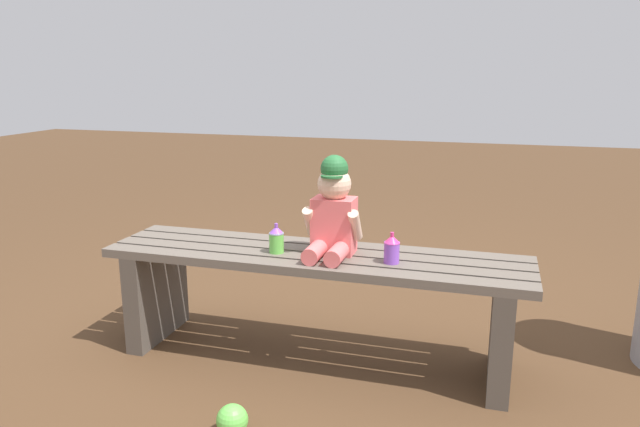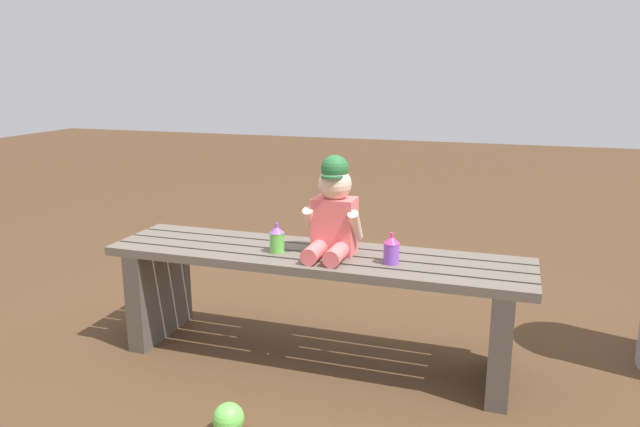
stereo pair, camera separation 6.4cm
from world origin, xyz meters
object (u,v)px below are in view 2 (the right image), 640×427
object	(u,v)px
park_bench	(315,286)
child_figure	(333,212)
toy_ball	(228,419)
sippy_cup_left	(277,239)
sippy_cup_right	(391,249)

from	to	relation	value
park_bench	child_figure	bearing A→B (deg)	5.12
park_bench	toy_ball	xyz separation A→B (m)	(-0.10, -0.61, -0.27)
sippy_cup_left	sippy_cup_right	world-z (taller)	same
park_bench	toy_ball	bearing A→B (deg)	-99.72
park_bench	sippy_cup_left	bearing A→B (deg)	-163.89
child_figure	sippy_cup_right	size ratio (longest dim) A/B	3.26
park_bench	toy_ball	size ratio (longest dim) A/B	16.08
child_figure	sippy_cup_left	xyz separation A→B (m)	(-0.23, -0.05, -0.12)
sippy_cup_right	toy_ball	bearing A→B (deg)	-127.13
child_figure	sippy_cup_right	bearing A→B (deg)	-11.33
sippy_cup_right	child_figure	bearing A→B (deg)	168.67
child_figure	toy_ball	world-z (taller)	child_figure
park_bench	sippy_cup_right	distance (m)	0.39
toy_ball	child_figure	bearing A→B (deg)	73.75
child_figure	sippy_cup_right	world-z (taller)	child_figure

